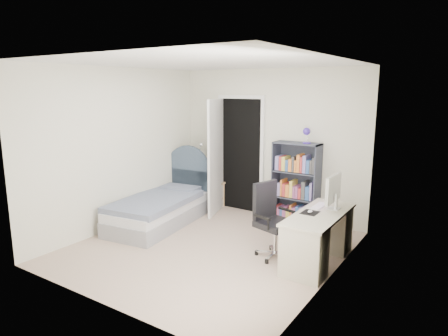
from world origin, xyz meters
The scene contains 8 objects.
room_shell centered at (0.00, 0.00, 1.25)m, with size 3.50×3.70×2.60m.
door centered at (-0.73, 1.52, 1.03)m, with size 0.92×0.80×2.06m.
bed centered at (-1.25, 0.43, 0.27)m, with size 1.14×2.01×1.18m.
nightstand centered at (-1.09, 1.61, 0.36)m, with size 0.37×0.37×0.56m.
floor_lamp centered at (-1.16, 1.40, 0.50)m, with size 0.18×0.18×1.23m.
bookcase centered at (0.58, 1.64, 0.61)m, with size 0.75×0.32×1.58m.
desk centered at (1.43, 0.38, 0.36)m, with size 0.54×1.34×1.10m.
office_chair centered at (0.82, 0.26, 0.54)m, with size 0.54×0.56×0.98m.
Camera 1 is at (3.05, -4.25, 2.19)m, focal length 32.00 mm.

